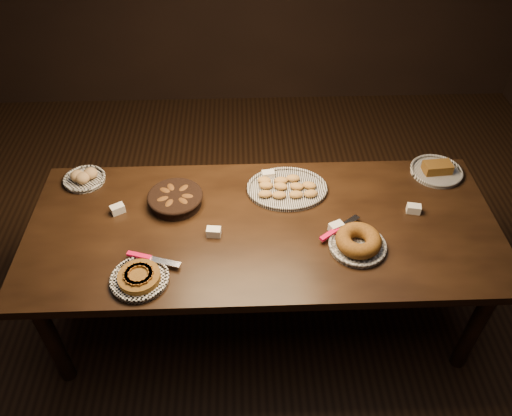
{
  "coord_description": "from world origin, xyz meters",
  "views": [
    {
      "loc": [
        -0.1,
        -1.79,
        2.55
      ],
      "look_at": [
        -0.04,
        0.05,
        0.82
      ],
      "focal_mm": 35.0,
      "sensor_mm": 36.0,
      "label": 1
    }
  ],
  "objects_px": {
    "buffet_table": "(263,235)",
    "apple_tart_plate": "(140,277)",
    "bundt_cake_plate": "(358,242)",
    "madeleine_platter": "(287,188)"
  },
  "relations": [
    {
      "from": "buffet_table",
      "to": "bundt_cake_plate",
      "type": "bearing_deg",
      "value": -21.14
    },
    {
      "from": "apple_tart_plate",
      "to": "madeleine_platter",
      "type": "xyz_separation_m",
      "value": [
        0.72,
        0.6,
        -0.0
      ]
    },
    {
      "from": "apple_tart_plate",
      "to": "bundt_cake_plate",
      "type": "relative_size",
      "value": 0.93
    },
    {
      "from": "bundt_cake_plate",
      "to": "buffet_table",
      "type": "bearing_deg",
      "value": 170.84
    },
    {
      "from": "apple_tart_plate",
      "to": "madeleine_platter",
      "type": "height_order",
      "value": "apple_tart_plate"
    },
    {
      "from": "madeleine_platter",
      "to": "bundt_cake_plate",
      "type": "relative_size",
      "value": 1.27
    },
    {
      "from": "buffet_table",
      "to": "bundt_cake_plate",
      "type": "height_order",
      "value": "bundt_cake_plate"
    },
    {
      "from": "buffet_table",
      "to": "apple_tart_plate",
      "type": "distance_m",
      "value": 0.68
    },
    {
      "from": "apple_tart_plate",
      "to": "madeleine_platter",
      "type": "relative_size",
      "value": 0.73
    },
    {
      "from": "bundt_cake_plate",
      "to": "madeleine_platter",
      "type": "bearing_deg",
      "value": 137.57
    }
  ]
}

